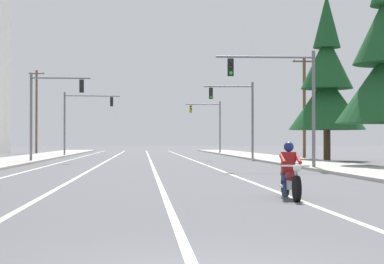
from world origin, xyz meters
TOP-DOWN VIEW (x-y plane):
  - lane_stripe_center at (-0.07, 45.00)m, footprint 0.16×100.00m
  - lane_stripe_left at (-3.31, 45.00)m, footprint 0.16×100.00m
  - lane_stripe_right at (3.24, 45.00)m, footprint 0.16×100.00m
  - lane_stripe_far_left at (-6.30, 45.00)m, footprint 0.16×100.00m
  - sidewalk_kerb_right at (9.94, 40.00)m, footprint 4.40×110.00m
  - sidewalk_kerb_left at (-9.94, 40.00)m, footprint 4.40×110.00m
  - motorcycle_with_rider at (3.11, 9.65)m, footprint 0.70×2.19m
  - traffic_signal_near_right at (6.75, 27.15)m, footprint 5.22×0.37m
  - traffic_signal_near_left at (-7.19, 39.73)m, footprint 4.16×0.37m
  - traffic_signal_mid_right at (7.02, 45.96)m, footprint 4.02×0.38m
  - traffic_signal_mid_left at (-6.60, 58.04)m, footprint 5.38×0.54m
  - traffic_signal_far_right at (7.37, 72.04)m, footprint 4.19×0.37m
  - utility_pole_right_far at (13.29, 49.75)m, footprint 2.03×0.26m
  - utility_pole_left_far at (-13.35, 74.23)m, footprint 1.86×0.26m
  - conifer_tree_right_verge_far at (13.04, 41.76)m, footprint 5.69×5.69m

SIDE VIEW (x-z plane):
  - lane_stripe_center at x=-0.07m, z-range 0.00..0.01m
  - lane_stripe_left at x=-3.31m, z-range 0.00..0.01m
  - lane_stripe_right at x=3.24m, z-range 0.00..0.01m
  - lane_stripe_far_left at x=-6.30m, z-range 0.00..0.01m
  - sidewalk_kerb_right at x=9.94m, z-range 0.00..0.14m
  - sidewalk_kerb_left at x=-9.94m, z-range 0.00..0.14m
  - motorcycle_with_rider at x=3.11m, z-range -0.14..1.32m
  - traffic_signal_mid_right at x=7.02m, z-range 0.94..7.14m
  - traffic_signal_near_left at x=-7.19m, z-range 0.95..7.15m
  - traffic_signal_far_right at x=7.37m, z-range 0.95..7.15m
  - traffic_signal_near_right at x=6.75m, z-range 1.02..7.22m
  - traffic_signal_mid_left at x=-6.60m, z-range 1.03..7.23m
  - utility_pole_right_far at x=13.29m, z-range 0.20..8.97m
  - utility_pole_left_far at x=-13.35m, z-range 0.19..10.16m
  - conifer_tree_right_verge_far at x=13.04m, z-range -0.52..11.99m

